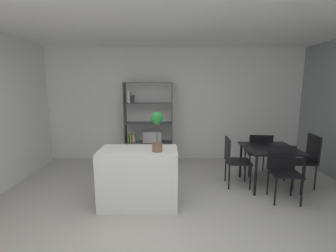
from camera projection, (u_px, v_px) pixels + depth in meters
ground_plane at (162, 227)px, 3.09m from camera, size 9.52×9.52×0.00m
ceiling_slab at (161, 1)px, 2.62m from camera, size 6.92×6.17×0.06m
back_partition at (166, 105)px, 5.87m from camera, size 6.92×0.06×2.76m
kitchen_island at (140, 177)px, 3.62m from camera, size 1.18×0.63×0.89m
potted_plant_on_island at (158, 128)px, 3.37m from camera, size 0.18×0.18×0.58m
open_bookshelf at (148, 129)px, 5.65m from camera, size 1.15×0.34×1.93m
dining_table at (271, 152)px, 4.28m from camera, size 0.92×0.94×0.73m
dining_chair_near at (284, 168)px, 3.81m from camera, size 0.49×0.47×0.87m
dining_chair_window_side at (308, 156)px, 4.28m from camera, size 0.47×0.46×0.97m
dining_chair_island_side at (234, 157)px, 4.31m from camera, size 0.46×0.45×0.90m
dining_chair_far at (260, 151)px, 4.79m from camera, size 0.49×0.48×0.88m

